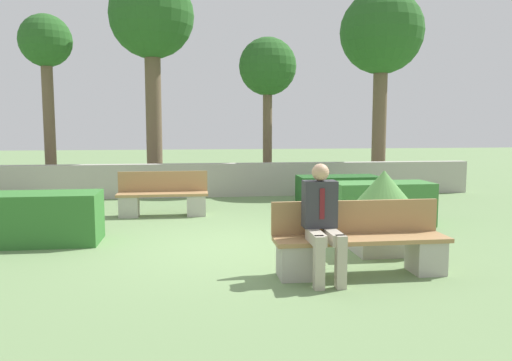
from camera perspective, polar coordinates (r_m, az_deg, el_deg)
ground_plane at (r=7.37m, az=-2.70°, el=-7.44°), size 60.00×60.00×0.00m
perimeter_wall at (r=12.38m, az=-4.72°, el=0.06°), size 13.15×0.30×0.82m
bench_front at (r=6.05m, az=11.83°, el=-7.34°), size 2.06×0.48×0.85m
bench_left_side at (r=9.89m, az=-10.59°, el=-2.11°), size 1.74×0.49×0.85m
person_seated_man at (r=5.69m, az=7.58°, el=-4.14°), size 0.38×0.64×1.32m
hedge_block_near_left at (r=8.06m, az=-22.86°, el=-3.99°), size 1.55×0.81×0.76m
hedge_block_near_right at (r=9.09m, az=14.22°, el=-2.57°), size 1.72×0.74×0.76m
hedge_block_mid_left at (r=11.38m, az=9.33°, el=-1.04°), size 1.79×0.79×0.63m
planter_corner_left at (r=7.19m, az=14.33°, el=-3.53°), size 0.88×0.88×1.13m
tree_leftmost at (r=14.08m, az=-22.88°, el=13.56°), size 1.31×1.31×4.55m
tree_center_left at (r=14.00m, az=-11.84°, el=17.34°), size 2.22×2.22×5.73m
tree_center_right at (r=13.59m, az=1.33°, el=12.54°), size 1.53×1.53×4.08m
tree_rightmost at (r=14.57m, az=14.16°, el=15.72°), size 2.27×2.27×5.43m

